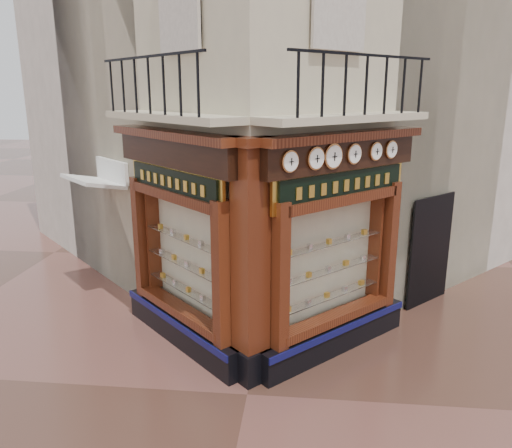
# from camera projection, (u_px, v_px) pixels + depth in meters

# --- Properties ---
(ground) EXTENTS (80.00, 80.00, 0.00)m
(ground) POSITION_uv_depth(u_px,v_px,m) (247.00, 395.00, 7.85)
(ground) COLOR #4A2C22
(ground) RESTS_ON ground
(main_building) EXTENTS (11.31, 11.31, 12.00)m
(main_building) POSITION_uv_depth(u_px,v_px,m) (276.00, 33.00, 12.21)
(main_building) COLOR #BCB093
(main_building) RESTS_ON ground
(neighbour_left) EXTENTS (11.31, 11.31, 11.00)m
(neighbour_left) POSITION_uv_depth(u_px,v_px,m) (199.00, 61.00, 14.96)
(neighbour_left) COLOR beige
(neighbour_left) RESTS_ON ground
(neighbour_right) EXTENTS (11.31, 11.31, 11.00)m
(neighbour_right) POSITION_uv_depth(u_px,v_px,m) (366.00, 60.00, 14.48)
(neighbour_right) COLOR beige
(neighbour_right) RESTS_ON ground
(shopfront_left) EXTENTS (2.86, 2.86, 3.98)m
(shopfront_left) POSITION_uv_depth(u_px,v_px,m) (180.00, 243.00, 8.98)
(shopfront_left) COLOR black
(shopfront_left) RESTS_ON ground
(shopfront_right) EXTENTS (2.86, 2.86, 3.98)m
(shopfront_right) POSITION_uv_depth(u_px,v_px,m) (337.00, 248.00, 8.70)
(shopfront_right) COLOR black
(shopfront_right) RESTS_ON ground
(corner_pilaster) EXTENTS (0.85, 0.85, 3.98)m
(corner_pilaster) POSITION_uv_depth(u_px,v_px,m) (250.00, 267.00, 7.82)
(corner_pilaster) COLOR black
(corner_pilaster) RESTS_ON ground
(balcony) EXTENTS (5.94, 2.97, 1.03)m
(balcony) POSITION_uv_depth(u_px,v_px,m) (257.00, 116.00, 8.18)
(balcony) COLOR #BCB093
(balcony) RESTS_ON ground
(clock_a) EXTENTS (0.27, 0.27, 0.33)m
(clock_a) POSITION_uv_depth(u_px,v_px,m) (290.00, 161.00, 7.32)
(clock_a) COLOR #BE783F
(clock_a) RESTS_ON ground
(clock_b) EXTENTS (0.29, 0.29, 0.36)m
(clock_b) POSITION_uv_depth(u_px,v_px,m) (316.00, 158.00, 7.65)
(clock_b) COLOR #BE783F
(clock_b) RESTS_ON ground
(clock_c) EXTENTS (0.32, 0.32, 0.41)m
(clock_c) POSITION_uv_depth(u_px,v_px,m) (333.00, 156.00, 7.89)
(clock_c) COLOR #BE783F
(clock_c) RESTS_ON ground
(clock_d) EXTENTS (0.28, 0.28, 0.34)m
(clock_d) POSITION_uv_depth(u_px,v_px,m) (354.00, 154.00, 8.20)
(clock_d) COLOR #BE783F
(clock_d) RESTS_ON ground
(clock_e) EXTENTS (0.26, 0.26, 0.32)m
(clock_e) POSITION_uv_depth(u_px,v_px,m) (376.00, 151.00, 8.55)
(clock_e) COLOR #BE783F
(clock_e) RESTS_ON ground
(clock_f) EXTENTS (0.26, 0.26, 0.32)m
(clock_f) POSITION_uv_depth(u_px,v_px,m) (391.00, 150.00, 8.81)
(clock_f) COLOR #BE783F
(clock_f) RESTS_ON ground
(awning) EXTENTS (1.76, 1.76, 0.27)m
(awning) POSITION_uv_depth(u_px,v_px,m) (103.00, 294.00, 11.74)
(awning) COLOR white
(awning) RESTS_ON ground
(signboard_left) EXTENTS (2.15, 2.15, 0.58)m
(signboard_left) POSITION_uv_depth(u_px,v_px,m) (173.00, 182.00, 8.64)
(signboard_left) COLOR gold
(signboard_left) RESTS_ON ground
(signboard_right) EXTENTS (2.29, 2.29, 0.61)m
(signboard_right) POSITION_uv_depth(u_px,v_px,m) (343.00, 185.00, 8.36)
(signboard_right) COLOR gold
(signboard_right) RESTS_ON ground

